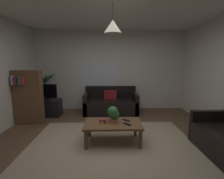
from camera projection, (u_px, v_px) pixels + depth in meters
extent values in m
cube|color=brown|center=(112.00, 145.00, 3.22)|extent=(5.02, 5.20, 0.02)
cube|color=tan|center=(113.00, 150.00, 3.02)|extent=(3.26, 2.86, 0.01)
cube|color=silver|center=(110.00, 71.00, 5.60)|extent=(5.14, 0.06, 2.65)
cube|color=white|center=(99.00, 77.00, 5.60)|extent=(1.26, 0.01, 0.92)
cube|color=black|center=(111.00, 107.00, 5.25)|extent=(1.66, 0.82, 0.42)
cube|color=black|center=(111.00, 92.00, 5.53)|extent=(1.66, 0.12, 0.40)
cube|color=black|center=(86.00, 103.00, 5.21)|extent=(0.12, 0.82, 0.64)
cube|color=black|center=(135.00, 103.00, 5.25)|extent=(0.12, 0.82, 0.64)
cube|color=maroon|center=(110.00, 95.00, 5.36)|extent=(0.41, 0.16, 0.28)
cube|color=black|center=(210.00, 126.00, 3.36)|extent=(0.82, 0.12, 0.64)
cube|color=brown|center=(113.00, 124.00, 3.28)|extent=(1.13, 0.66, 0.04)
cylinder|color=brown|center=(86.00, 140.00, 3.03)|extent=(0.07, 0.07, 0.37)
cylinder|color=brown|center=(140.00, 139.00, 3.06)|extent=(0.07, 0.07, 0.37)
cylinder|color=brown|center=(89.00, 128.00, 3.57)|extent=(0.07, 0.07, 0.37)
cylinder|color=brown|center=(135.00, 128.00, 3.59)|extent=(0.07, 0.07, 0.37)
cube|color=gold|center=(102.00, 122.00, 3.28)|extent=(0.15, 0.14, 0.03)
cube|color=#72387F|center=(103.00, 121.00, 3.28)|extent=(0.15, 0.10, 0.02)
cube|color=#B22D2D|center=(103.00, 120.00, 3.28)|extent=(0.14, 0.12, 0.02)
cube|color=black|center=(126.00, 120.00, 3.40)|extent=(0.14, 0.15, 0.02)
cube|color=black|center=(128.00, 124.00, 3.18)|extent=(0.15, 0.15, 0.02)
cylinder|color=#B77051|center=(113.00, 120.00, 3.31)|extent=(0.18, 0.18, 0.08)
sphere|color=#2D6B33|center=(114.00, 115.00, 3.29)|extent=(0.20, 0.20, 0.20)
sphere|color=#2D6B33|center=(113.00, 112.00, 3.28)|extent=(0.21, 0.21, 0.21)
sphere|color=#2D6B33|center=(114.00, 111.00, 3.27)|extent=(0.16, 0.16, 0.16)
cube|color=black|center=(46.00, 108.00, 4.95)|extent=(0.90, 0.44, 0.50)
cube|color=black|center=(44.00, 91.00, 4.85)|extent=(0.74, 0.05, 0.42)
cube|color=black|center=(44.00, 91.00, 4.83)|extent=(0.70, 0.00, 0.38)
cube|color=black|center=(45.00, 99.00, 4.89)|extent=(0.24, 0.16, 0.04)
cylinder|color=#4C4C51|center=(47.00, 106.00, 5.49)|extent=(0.32, 0.32, 0.30)
cylinder|color=brown|center=(46.00, 91.00, 5.41)|extent=(0.05, 0.05, 0.72)
cone|color=#2D6B33|center=(49.00, 77.00, 5.31)|extent=(0.38, 0.16, 0.34)
cone|color=#2D6B33|center=(51.00, 77.00, 5.47)|extent=(0.37, 0.37, 0.35)
cone|color=#2D6B33|center=(46.00, 76.00, 5.54)|extent=(0.15, 0.48, 0.35)
cone|color=#2D6B33|center=(39.00, 77.00, 5.43)|extent=(0.51, 0.35, 0.33)
cone|color=#2D6B33|center=(39.00, 76.00, 5.27)|extent=(0.40, 0.22, 0.37)
cone|color=#2D6B33|center=(41.00, 77.00, 5.13)|extent=(0.17, 0.47, 0.35)
cone|color=#2D6B33|center=(46.00, 78.00, 5.16)|extent=(0.25, 0.43, 0.34)
cube|color=brown|center=(28.00, 97.00, 4.26)|extent=(0.70, 0.22, 1.40)
cube|color=beige|center=(13.00, 80.00, 4.06)|extent=(0.04, 0.16, 0.22)
cube|color=#72387F|center=(15.00, 81.00, 4.07)|extent=(0.04, 0.16, 0.20)
cube|color=#B22D2D|center=(17.00, 81.00, 4.07)|extent=(0.03, 0.16, 0.20)
cube|color=black|center=(18.00, 81.00, 4.07)|extent=(0.03, 0.16, 0.18)
cube|color=#387247|center=(20.00, 80.00, 4.07)|extent=(0.04, 0.16, 0.23)
cube|color=#72387F|center=(22.00, 81.00, 4.07)|extent=(0.03, 0.16, 0.19)
cube|color=#B22D2D|center=(23.00, 81.00, 4.07)|extent=(0.04, 0.16, 0.20)
cylinder|color=black|center=(113.00, 11.00, 2.94)|extent=(0.01, 0.01, 0.30)
cone|color=beige|center=(113.00, 27.00, 2.98)|extent=(0.33, 0.33, 0.24)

